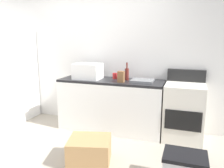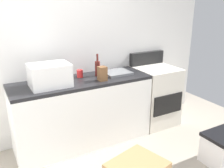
{
  "view_description": "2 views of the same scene",
  "coord_description": "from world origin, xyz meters",
  "px_view_note": "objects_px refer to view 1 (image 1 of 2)",
  "views": [
    {
      "loc": [
        1.55,
        -2.38,
        1.6
      ],
      "look_at": [
        0.48,
        0.72,
        0.93
      ],
      "focal_mm": 36.0,
      "sensor_mm": 36.0,
      "label": 1
    },
    {
      "loc": [
        -0.81,
        -1.61,
        1.86
      ],
      "look_at": [
        0.52,
        0.79,
        0.93
      ],
      "focal_mm": 39.39,
      "sensor_mm": 36.0,
      "label": 2
    }
  ],
  "objects_px": {
    "refrigerator": "(13,76)",
    "stove_oven": "(184,111)",
    "knife_block": "(121,77)",
    "microwave": "(88,71)",
    "cardboard_box_large": "(90,151)",
    "coffee_mug": "(115,76)",
    "wine_bottle": "(127,74)"
  },
  "relations": [
    {
      "from": "microwave",
      "to": "wine_bottle",
      "type": "relative_size",
      "value": 1.53
    },
    {
      "from": "refrigerator",
      "to": "cardboard_box_large",
      "type": "bearing_deg",
      "value": -26.82
    },
    {
      "from": "knife_block",
      "to": "microwave",
      "type": "bearing_deg",
      "value": 171.02
    },
    {
      "from": "microwave",
      "to": "wine_bottle",
      "type": "bearing_deg",
      "value": 9.52
    },
    {
      "from": "coffee_mug",
      "to": "refrigerator",
      "type": "bearing_deg",
      "value": -175.3
    },
    {
      "from": "stove_oven",
      "to": "cardboard_box_large",
      "type": "relative_size",
      "value": 2.08
    },
    {
      "from": "coffee_mug",
      "to": "wine_bottle",
      "type": "bearing_deg",
      "value": -13.74
    },
    {
      "from": "wine_bottle",
      "to": "coffee_mug",
      "type": "bearing_deg",
      "value": 166.26
    },
    {
      "from": "refrigerator",
      "to": "cardboard_box_large",
      "type": "distance_m",
      "value": 2.51
    },
    {
      "from": "stove_oven",
      "to": "coffee_mug",
      "type": "xyz_separation_m",
      "value": [
        -1.19,
        0.12,
        0.48
      ]
    },
    {
      "from": "wine_bottle",
      "to": "knife_block",
      "type": "height_order",
      "value": "wine_bottle"
    },
    {
      "from": "refrigerator",
      "to": "microwave",
      "type": "height_order",
      "value": "refrigerator"
    },
    {
      "from": "wine_bottle",
      "to": "coffee_mug",
      "type": "distance_m",
      "value": 0.25
    },
    {
      "from": "refrigerator",
      "to": "microwave",
      "type": "bearing_deg",
      "value": 0.02
    },
    {
      "from": "microwave",
      "to": "knife_block",
      "type": "bearing_deg",
      "value": -8.98
    },
    {
      "from": "microwave",
      "to": "knife_block",
      "type": "relative_size",
      "value": 2.56
    },
    {
      "from": "wine_bottle",
      "to": "cardboard_box_large",
      "type": "xyz_separation_m",
      "value": [
        -0.16,
        -1.2,
        -0.84
      ]
    },
    {
      "from": "wine_bottle",
      "to": "knife_block",
      "type": "xyz_separation_m",
      "value": [
        -0.04,
        -0.21,
        -0.02
      ]
    },
    {
      "from": "stove_oven",
      "to": "cardboard_box_large",
      "type": "bearing_deg",
      "value": -134.33
    },
    {
      "from": "knife_block",
      "to": "cardboard_box_large",
      "type": "relative_size",
      "value": 0.34
    },
    {
      "from": "wine_bottle",
      "to": "cardboard_box_large",
      "type": "distance_m",
      "value": 1.48
    },
    {
      "from": "knife_block",
      "to": "cardboard_box_large",
      "type": "bearing_deg",
      "value": -97.02
    },
    {
      "from": "wine_bottle",
      "to": "knife_block",
      "type": "bearing_deg",
      "value": -99.83
    },
    {
      "from": "refrigerator",
      "to": "cardboard_box_large",
      "type": "height_order",
      "value": "refrigerator"
    },
    {
      "from": "refrigerator",
      "to": "coffee_mug",
      "type": "height_order",
      "value": "refrigerator"
    },
    {
      "from": "stove_oven",
      "to": "coffee_mug",
      "type": "height_order",
      "value": "stove_oven"
    },
    {
      "from": "refrigerator",
      "to": "stove_oven",
      "type": "bearing_deg",
      "value": 0.97
    },
    {
      "from": "microwave",
      "to": "coffee_mug",
      "type": "xyz_separation_m",
      "value": [
        0.44,
        0.17,
        -0.09
      ]
    },
    {
      "from": "refrigerator",
      "to": "coffee_mug",
      "type": "xyz_separation_m",
      "value": [
        2.08,
        0.17,
        0.1
      ]
    },
    {
      "from": "refrigerator",
      "to": "stove_oven",
      "type": "relative_size",
      "value": 1.55
    },
    {
      "from": "stove_oven",
      "to": "knife_block",
      "type": "bearing_deg",
      "value": -171.12
    },
    {
      "from": "cardboard_box_large",
      "to": "stove_oven",
      "type": "bearing_deg",
      "value": 45.67
    }
  ]
}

